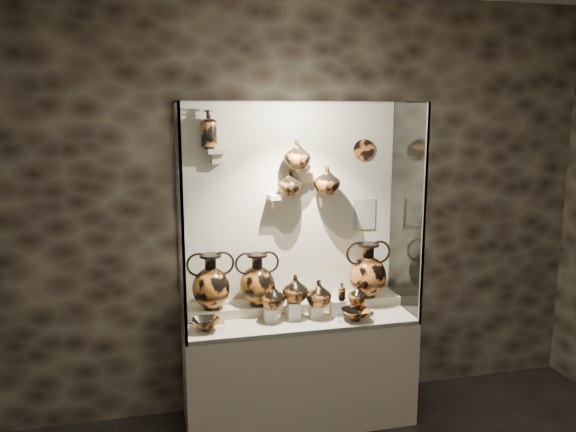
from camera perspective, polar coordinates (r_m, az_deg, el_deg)
The scene contains 36 objects.
wall_back at distance 4.35m, azimuth 0.04°, elevation 0.85°, with size 5.00×0.02×3.20m, color black.
plinth at distance 4.42m, azimuth 1.04°, elevation -15.37°, with size 1.70×0.60×0.80m, color beige.
front_tier at distance 4.26m, azimuth 1.06°, elevation -10.33°, with size 1.68×0.58×0.03m, color #BBAC90.
rear_tier at distance 4.40m, azimuth 0.48°, elevation -9.12°, with size 1.70×0.25×0.10m, color #BBAC90.
back_panel at distance 4.35m, azimuth 0.05°, elevation 0.84°, with size 1.70×0.03×1.60m, color beige.
glass_front at distance 3.77m, azimuth 2.23°, elevation -0.66°, with size 1.70×0.01×1.60m, color white.
glass_left at distance 3.92m, azimuth -10.95°, elevation -0.39°, with size 0.01×0.60×1.60m, color white.
glass_right at distance 4.33m, azimuth 11.99°, elevation 0.58°, with size 0.01×0.60×1.60m, color white.
glass_top at distance 3.98m, azimuth 1.14°, elevation 11.46°, with size 1.70×0.60×0.01m, color white.
frame_post_left at distance 3.64m, azimuth -10.64°, elevation -1.22°, with size 0.02×0.02×1.60m, color gray.
frame_post_right at distance 4.08m, azimuth 13.65°, elevation -0.10°, with size 0.02×0.02×1.60m, color gray.
pedestal_a at distance 4.14m, azimuth -1.75°, elevation -9.98°, with size 0.09×0.09×0.10m, color silver.
pedestal_b at distance 4.17m, azimuth 0.56°, elevation -9.60°, with size 0.09×0.09×0.13m, color silver.
pedestal_c at distance 4.22m, azimuth 2.83°, elevation -9.66°, with size 0.09×0.09×0.09m, color silver.
pedestal_d at distance 4.26m, azimuth 4.93°, elevation -9.27°, with size 0.09×0.09×0.12m, color silver.
pedestal_e at distance 4.31m, azimuth 6.71°, elevation -9.35°, with size 0.09×0.09×0.08m, color silver.
bracket_ul at distance 4.13m, azimuth -7.19°, elevation 6.54°, with size 0.14×0.12×0.04m, color beige.
bracket_ca at distance 4.24m, azimuth -1.02°, elevation 1.96°, with size 0.14×0.12×0.04m, color beige.
bracket_cb at distance 4.26m, azimuth 1.60°, elevation 4.71°, with size 0.10×0.12×0.04m, color beige.
bracket_cc at distance 4.33m, azimuth 3.89°, elevation 2.13°, with size 0.14×0.12×0.04m, color beige.
amphora_left at distance 4.17m, azimuth -7.84°, elevation -6.60°, with size 0.33×0.33×0.42m, color #C06724, non-canonical shape.
amphora_mid at distance 4.23m, azimuth -3.15°, elevation -6.42°, with size 0.32×0.32×0.40m, color #A3551C, non-canonical shape.
amphora_right at distance 4.44m, azimuth 8.11°, elevation -5.44°, with size 0.35×0.35×0.43m, color #C06724, non-canonical shape.
jug_a at distance 4.09m, azimuth -1.52°, elevation -8.12°, with size 0.18×0.18×0.18m, color #C06724.
jug_b at distance 4.14m, azimuth 0.74°, elevation -7.36°, with size 0.19×0.19×0.20m, color #A3551C.
jug_c at distance 4.17m, azimuth 3.13°, elevation -7.85°, with size 0.19×0.19×0.20m, color #C06724.
jug_e at distance 4.27m, azimuth 7.11°, elevation -7.89°, with size 0.15×0.15×0.16m, color #C06724.
lekythos_small at distance 4.22m, azimuth 5.48°, elevation -7.58°, with size 0.06×0.06×0.15m, color #A3551C, non-canonical shape.
kylix_left at distance 4.02m, azimuth -8.35°, elevation -10.76°, with size 0.25×0.21×0.10m, color #A3551C, non-canonical shape.
kylix_right at distance 4.18m, azimuth 6.90°, elevation -9.81°, with size 0.26×0.22×0.10m, color #C06724, non-canonical shape.
lekythos_tall at distance 4.10m, azimuth -8.06°, elevation 8.94°, with size 0.13×0.13×0.31m, color #C06724, non-canonical shape.
ovoid_vase_a at distance 4.20m, azimuth 0.24°, elevation 3.42°, with size 0.18×0.18×0.19m, color #A3551C.
ovoid_vase_b at distance 4.19m, azimuth 0.93°, elevation 6.29°, with size 0.20×0.20×0.21m, color #A3551C.
ovoid_vase_c at distance 4.27m, azimuth 3.98°, elevation 3.66°, with size 0.20×0.20×0.21m, color #A3551C.
wall_plate at distance 4.45m, azimuth 7.69°, elevation 6.67°, with size 0.17×0.17×0.02m, color #BB5C24.
info_placard at distance 4.52m, azimuth 7.74°, elevation 0.19°, with size 0.18×0.01×0.25m, color beige.
Camera 1 is at (-1.00, -1.67, 2.32)m, focal length 35.00 mm.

